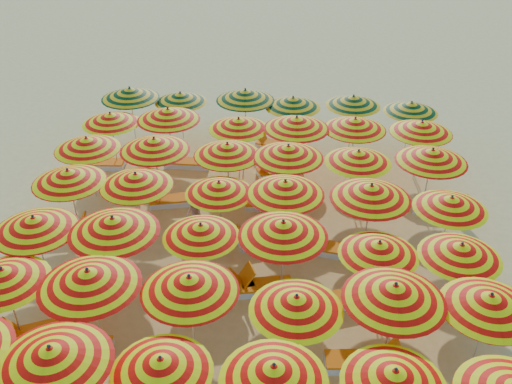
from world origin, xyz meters
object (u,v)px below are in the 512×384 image
(umbrella_13, at_px, (113,225))
(umbrella_14, at_px, (201,231))
(umbrella_22, at_px, (371,192))
(lounger_13, at_px, (441,209))
(umbrella_23, at_px, (451,203))
(umbrella_24, at_px, (87,144))
(umbrella_1, at_px, (51,356))
(umbrella_8, at_px, (190,284))
(umbrella_19, at_px, (136,180))
(lounger_8, at_px, (237,235))
(umbrella_10, at_px, (395,292))
(umbrella_12, at_px, (34,224))
(umbrella_38, at_px, (245,95))
(umbrella_40, at_px, (353,101))
(umbrella_16, at_px, (379,248))
(umbrella_4, at_px, (395,377))
(umbrella_21, at_px, (285,188))
(umbrella_35, at_px, (421,127))
(lounger_4, at_px, (224,288))
(umbrella_34, at_px, (355,124))
(lounger_10, at_px, (347,252))
(umbrella_31, at_px, (168,114))
(umbrella_26, at_px, (227,149))
(umbrella_41, at_px, (411,107))
(umbrella_37, at_px, (180,97))
(umbrella_11, at_px, (490,302))
(umbrella_3, at_px, (274,373))
(umbrella_27, at_px, (288,152))
(lounger_2, at_px, (74,349))
(umbrella_29, at_px, (432,156))
(lounger_11, at_px, (173,200))
(lounger_17, at_px, (276,145))
(umbrella_30, at_px, (111,118))
(umbrella_20, at_px, (219,188))
(lounger_15, at_px, (186,163))
(beachgoer_b, at_px, (194,214))
(umbrella_28, at_px, (358,157))
(lounger_9, at_px, (264,239))
(umbrella_18, at_px, (68,176))
(lounger_3, at_px, (363,361))
(lounger_5, at_px, (260,287))
(umbrella_25, at_px, (154,144))
(lounger_7, at_px, (61,232))
(umbrella_36, at_px, (130,93))
(umbrella_33, at_px, (297,123))
(umbrella_6, at_px, (3,276))
(umbrella_39, at_px, (293,102))
(umbrella_15, at_px, (283,229))
(lounger_1, at_px, (41,332))
(umbrella_7, at_px, (89,278))

(umbrella_13, relative_size, umbrella_14, 1.28)
(umbrella_22, relative_size, lounger_13, 1.60)
(umbrella_23, height_order, umbrella_24, umbrella_24)
(umbrella_1, xyz_separation_m, umbrella_8, (2.25, 2.36, -0.08))
(umbrella_19, bearing_deg, lounger_8, 1.09)
(umbrella_8, distance_m, umbrella_10, 4.57)
(umbrella_12, relative_size, umbrella_38, 0.92)
(umbrella_40, height_order, lounger_13, umbrella_40)
(umbrella_14, height_order, umbrella_16, umbrella_14)
(umbrella_23, bearing_deg, umbrella_4, -110.19)
(umbrella_21, relative_size, umbrella_35, 1.05)
(lounger_4, bearing_deg, umbrella_34, 37.51)
(lounger_10, bearing_deg, umbrella_31, 152.31)
(umbrella_26, bearing_deg, lounger_13, 0.14)
(umbrella_12, bearing_deg, umbrella_41, 38.97)
(umbrella_41, xyz_separation_m, lounger_13, (0.61, -4.28, -1.78))
(umbrella_1, xyz_separation_m, umbrella_37, (-0.19, 13.49, -0.27))
(umbrella_11, distance_m, umbrella_12, 11.29)
(umbrella_22, xyz_separation_m, umbrella_24, (-9.09, 2.44, -0.11))
(umbrella_31, bearing_deg, umbrella_8, -74.76)
(umbrella_3, bearing_deg, umbrella_4, 3.66)
(umbrella_4, height_order, umbrella_27, umbrella_27)
(lounger_2, bearing_deg, umbrella_40, -129.83)
(umbrella_29, relative_size, umbrella_35, 0.97)
(lounger_11, xyz_separation_m, lounger_17, (3.30, 4.36, 0.00))
(lounger_8, distance_m, lounger_11, 3.03)
(umbrella_30, xyz_separation_m, umbrella_34, (8.81, 0.02, 0.12))
(umbrella_20, height_order, lounger_15, umbrella_20)
(beachgoer_b, bearing_deg, umbrella_28, 86.58)
(umbrella_1, distance_m, umbrella_37, 13.49)
(umbrella_11, height_order, umbrella_35, umbrella_35)
(lounger_10, distance_m, lounger_17, 7.16)
(lounger_9, bearing_deg, umbrella_22, 156.39)
(umbrella_4, distance_m, lounger_8, 7.89)
(umbrella_18, relative_size, lounger_3, 1.65)
(lounger_5, distance_m, lounger_13, 7.18)
(umbrella_25, relative_size, lounger_7, 1.51)
(umbrella_36, bearing_deg, umbrella_12, -90.59)
(umbrella_14, distance_m, lounger_17, 8.75)
(umbrella_22, relative_size, umbrella_33, 0.97)
(umbrella_6, relative_size, lounger_8, 1.58)
(umbrella_10, height_order, umbrella_21, umbrella_10)
(umbrella_28, bearing_deg, lounger_8, -151.18)
(umbrella_3, relative_size, umbrella_26, 0.90)
(umbrella_29, height_order, umbrella_30, umbrella_29)
(lounger_9, bearing_deg, umbrella_39, -115.19)
(umbrella_23, distance_m, umbrella_31, 10.30)
(lounger_4, bearing_deg, umbrella_8, -125.10)
(umbrella_15, relative_size, lounger_1, 1.67)
(lounger_11, bearing_deg, umbrella_7, 72.25)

